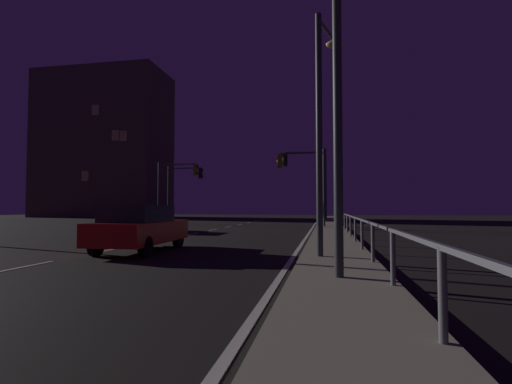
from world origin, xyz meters
The scene contains 15 objects.
ground_plane centered at (0.00, 17.50, 0.00)m, with size 112.00×112.00×0.00m, color black.
sidewalk_right centered at (7.71, 17.50, 0.07)m, with size 2.02×77.00×0.14m, color gray.
lane_markings_center centered at (0.00, 21.00, 0.01)m, with size 0.14×50.00×0.01m.
lane_edge_line centered at (6.45, 22.50, 0.01)m, with size 0.14×53.00×0.01m.
car centered at (1.26, 8.58, 0.82)m, with size 1.99×4.47×1.57m.
car_oncoming centered at (-3.90, 18.38, 0.82)m, with size 1.92×4.44×1.57m.
traffic_light_mid_right centered at (6.05, 24.47, 4.06)m, with size 3.11×0.63×5.65m.
traffic_light_mid_left centered at (-5.82, 30.36, 3.83)m, with size 3.64×0.55×5.46m.
traffic_light_near_left centered at (5.78, 22.74, 3.87)m, with size 3.07×0.38×5.37m.
traffic_light_far_right centered at (-5.43, 27.57, 3.87)m, with size 3.79×0.43×5.51m.
street_lamp_median centered at (7.24, 40.44, 4.95)m, with size 1.62×0.80×8.15m.
street_lamp_mid_block centered at (7.35, 7.70, 4.29)m, with size 0.86×1.80×6.86m.
street_lamp_across_street centered at (7.88, 4.48, 4.96)m, with size 1.61×1.42×8.12m.
barrier_fence centered at (8.57, 9.34, 0.87)m, with size 0.09×22.77×0.98m.
building_distant centered at (-27.22, 50.87, 11.41)m, with size 19.64×9.68×22.82m.
Camera 1 is at (7.43, -3.24, 1.49)m, focal length 26.41 mm.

